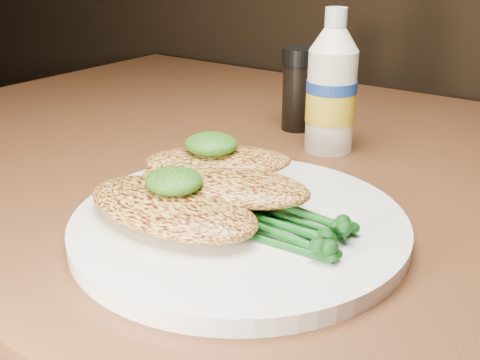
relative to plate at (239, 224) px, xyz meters
The scene contains 9 objects.
plate is the anchor object (origin of this frame).
chicken_front 0.06m from the plate, 134.44° to the right, with size 0.17×0.09×0.03m, color gold.
chicken_mid 0.04m from the plate, 158.38° to the left, with size 0.16×0.08×0.02m, color gold.
chicken_back 0.07m from the plate, 143.78° to the left, with size 0.14×0.07×0.02m, color gold.
pesto_front 0.07m from the plate, 142.88° to the right, with size 0.05×0.05×0.02m, color black.
pesto_back 0.09m from the plate, 148.87° to the left, with size 0.05×0.05×0.02m, color black.
broccolini_bundle 0.05m from the plate, ahead, with size 0.14×0.11×0.02m, color #135819, non-canonical shape.
mayo_bottle 0.26m from the plate, 98.70° to the left, with size 0.06×0.06×0.17m, color white, non-canonical shape.
pepper_grinder 0.31m from the plate, 110.91° to the left, with size 0.05×0.05×0.11m, color black, non-canonical shape.
Camera 1 is at (0.32, 0.50, 0.99)m, focal length 42.26 mm.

